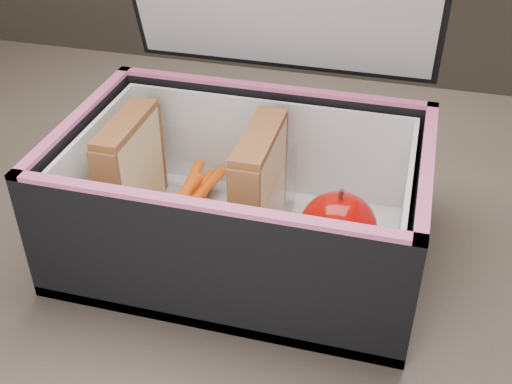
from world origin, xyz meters
TOP-DOWN VIEW (x-y plane):
  - kitchen_table at (0.00, 0.00)m, footprint 1.20×0.80m
  - lunch_bag at (0.01, -0.02)m, footprint 0.33×0.28m
  - plastic_tub at (-0.04, -0.01)m, footprint 0.17×0.12m
  - sandwich_left at (-0.10, -0.01)m, footprint 0.03×0.10m
  - sandwich_right at (0.02, -0.01)m, footprint 0.03×0.10m
  - carrot_sticks at (-0.05, 0.00)m, footprint 0.04×0.12m
  - paper_napkin at (0.10, -0.03)m, footprint 0.08×0.08m
  - red_apple at (0.10, -0.03)m, footprint 0.09×0.09m

SIDE VIEW (x-z plane):
  - kitchen_table at x=0.00m, z-range 0.28..1.03m
  - paper_napkin at x=0.10m, z-range 0.77..0.77m
  - carrot_sticks at x=-0.05m, z-range 0.77..0.80m
  - plastic_tub at x=-0.04m, z-range 0.77..0.84m
  - red_apple at x=0.10m, z-range 0.77..0.84m
  - sandwich_left at x=-0.10m, z-range 0.77..0.87m
  - lunch_bag at x=0.01m, z-range 0.66..0.98m
  - sandwich_right at x=0.02m, z-range 0.77..0.88m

